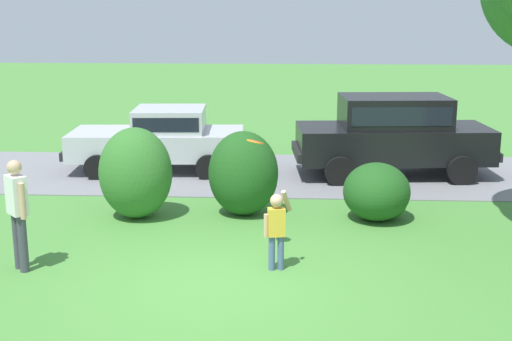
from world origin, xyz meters
TOP-DOWN VIEW (x-y plane):
  - ground_plane at (0.00, 0.00)m, footprint 80.00×80.00m
  - driveway_strip at (0.00, 6.93)m, footprint 28.00×4.40m
  - shrub_near_tree at (-1.91, 3.27)m, footprint 1.39×1.31m
  - shrub_centre_left at (0.13, 3.56)m, footprint 1.35×1.20m
  - shrub_centre at (2.71, 3.38)m, footprint 1.27×1.34m
  - parked_sedan at (-2.15, 7.18)m, footprint 4.49×2.28m
  - parked_suv at (3.46, 6.95)m, footprint 4.82×2.36m
  - child_thrower at (0.83, 0.68)m, footprint 0.43×0.31m
  - frisbee at (0.47, 1.35)m, footprint 0.29×0.28m
  - adult_onlooker at (-3.10, 0.47)m, footprint 0.41×0.41m

SIDE VIEW (x-z plane):
  - ground_plane at x=0.00m, z-range 0.00..0.00m
  - driveway_strip at x=0.00m, z-range 0.00..0.02m
  - shrub_centre at x=2.71m, z-range -0.04..1.06m
  - child_thrower at x=0.83m, z-range 0.07..1.36m
  - shrub_centre_left at x=0.13m, z-range 0.00..1.65m
  - parked_sedan at x=-2.15m, z-range 0.07..1.63m
  - shrub_near_tree at x=-1.91m, z-range 0.00..1.76m
  - adult_onlooker at x=-3.10m, z-range 0.11..1.85m
  - parked_suv at x=3.46m, z-range 0.12..2.04m
  - frisbee at x=0.47m, z-range 1.82..1.95m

